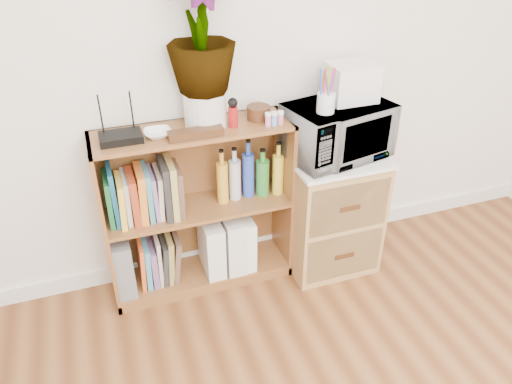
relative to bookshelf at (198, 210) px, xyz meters
name	(u,v)px	position (x,y,z in m)	size (l,w,h in m)	color
skirting_board	(252,245)	(0.35, 0.14, -0.42)	(4.00, 0.02, 0.10)	white
bookshelf	(198,210)	(0.00, 0.00, 0.00)	(1.00, 0.30, 0.95)	brown
wicker_unit	(329,211)	(0.75, -0.08, -0.12)	(0.50, 0.45, 0.70)	#9E7542
microwave	(337,131)	(0.75, -0.08, 0.39)	(0.52, 0.35, 0.29)	silver
pen_cup	(326,103)	(0.64, -0.15, 0.58)	(0.09, 0.09, 0.10)	white
small_appliance	(351,82)	(0.83, -0.04, 0.63)	(0.24, 0.20, 0.19)	white
router	(121,137)	(-0.34, -0.02, 0.49)	(0.20, 0.13, 0.04)	black
white_bowl	(158,133)	(-0.17, -0.03, 0.49)	(0.13, 0.13, 0.03)	white
plant_pot	(205,109)	(0.07, 0.02, 0.56)	(0.21, 0.21, 0.18)	silver
potted_plant	(201,31)	(0.07, 0.02, 0.93)	(0.32, 0.32, 0.57)	#3B712D
trinket_box	(196,133)	(-0.01, -0.10, 0.50)	(0.26, 0.07, 0.04)	#361B0E
kokeshi_doll	(233,117)	(0.20, -0.04, 0.53)	(0.05, 0.05, 0.10)	maroon
wooden_bowl	(258,113)	(0.34, 0.01, 0.51)	(0.12, 0.12, 0.07)	#3C2210
paint_jars	(274,120)	(0.39, -0.09, 0.51)	(0.12, 0.04, 0.06)	pink
file_box	(122,262)	(-0.43, 0.00, -0.24)	(0.10, 0.26, 0.33)	slate
magazine_holder_left	(211,245)	(0.06, -0.01, -0.24)	(0.10, 0.26, 0.33)	white
magazine_holder_mid	(231,240)	(0.17, -0.01, -0.24)	(0.11, 0.27, 0.33)	silver
magazine_holder_right	(242,239)	(0.24, -0.01, -0.25)	(0.10, 0.25, 0.32)	white
cookbooks	(144,193)	(-0.27, 0.00, 0.16)	(0.38, 0.20, 0.31)	#1C6933
liquor_bottles	(258,171)	(0.34, 0.00, 0.17)	(0.45, 0.07, 0.32)	gold
lower_books	(158,259)	(-0.24, 0.00, -0.28)	(0.24, 0.19, 0.29)	orange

